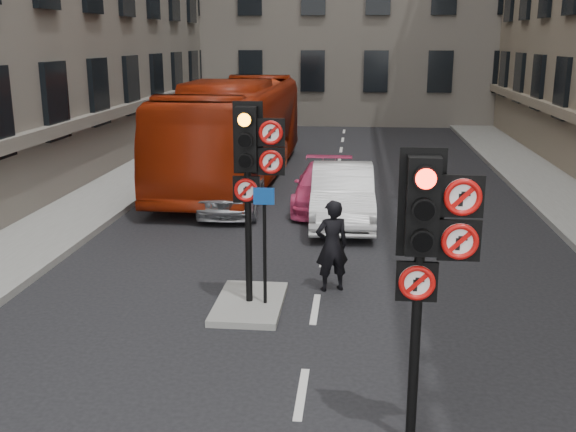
% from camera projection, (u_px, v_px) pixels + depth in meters
% --- Properties ---
extents(pavement_left, '(3.00, 50.00, 0.16)m').
position_uv_depth(pavement_left, '(83.00, 203.00, 19.56)').
color(pavement_left, gray).
rests_on(pavement_left, ground).
extents(centre_island, '(1.20, 2.00, 0.12)m').
position_uv_depth(centre_island, '(249.00, 303.00, 12.24)').
color(centre_island, gray).
rests_on(centre_island, ground).
extents(signal_near, '(0.91, 0.40, 3.58)m').
position_uv_depth(signal_near, '(428.00, 238.00, 7.48)').
color(signal_near, black).
rests_on(signal_near, ground).
extents(signal_far, '(0.91, 0.40, 3.58)m').
position_uv_depth(signal_far, '(252.00, 160.00, 11.55)').
color(signal_far, black).
rests_on(signal_far, centre_island).
extents(car_silver, '(1.86, 4.13, 1.38)m').
position_uv_depth(car_silver, '(233.00, 186.00, 18.98)').
color(car_silver, '#A5A6AC').
rests_on(car_silver, ground).
extents(car_white, '(1.73, 4.61, 1.50)m').
position_uv_depth(car_white, '(342.00, 194.00, 17.71)').
color(car_white, silver).
rests_on(car_white, ground).
extents(car_pink, '(1.75, 4.22, 1.22)m').
position_uv_depth(car_pink, '(325.00, 187.00, 19.30)').
color(car_pink, '#D93F73').
rests_on(car_pink, ground).
extents(bus_red, '(3.15, 12.28, 3.40)m').
position_uv_depth(bus_red, '(236.00, 130.00, 22.86)').
color(bus_red, '#96220A').
rests_on(bus_red, ground).
extents(motorcycle, '(0.55, 1.77, 1.06)m').
position_uv_depth(motorcycle, '(356.00, 203.00, 17.70)').
color(motorcycle, black).
rests_on(motorcycle, ground).
extents(motorcyclist, '(0.76, 0.63, 1.79)m').
position_uv_depth(motorcyclist, '(332.00, 246.00, 12.85)').
color(motorcyclist, black).
rests_on(motorcyclist, ground).
extents(info_sign, '(0.37, 0.10, 2.13)m').
position_uv_depth(info_sign, '(264.00, 230.00, 11.75)').
color(info_sign, black).
rests_on(info_sign, centre_island).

